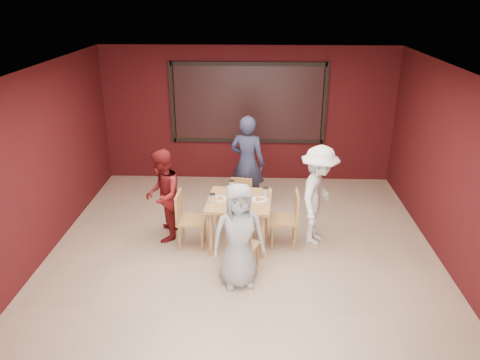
{
  "coord_description": "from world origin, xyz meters",
  "views": [
    {
      "loc": [
        0.22,
        -5.95,
        3.81
      ],
      "look_at": [
        -0.05,
        0.65,
        1.11
      ],
      "focal_mm": 35.0,
      "sensor_mm": 36.0,
      "label": 1
    }
  ],
  "objects_px": {
    "chair_back": "(240,198)",
    "diner_back": "(247,163)",
    "chair_left": "(187,216)",
    "dining_table": "(239,205)",
    "diner_left": "(163,196)",
    "diner_right": "(318,195)",
    "chair_front": "(242,244)",
    "chair_right": "(289,216)",
    "diner_front": "(239,236)"
  },
  "relations": [
    {
      "from": "chair_back",
      "to": "diner_front",
      "type": "distance_m",
      "value": 1.94
    },
    {
      "from": "chair_front",
      "to": "chair_right",
      "type": "distance_m",
      "value": 1.08
    },
    {
      "from": "chair_right",
      "to": "diner_front",
      "type": "height_order",
      "value": "diner_front"
    },
    {
      "from": "chair_left",
      "to": "dining_table",
      "type": "bearing_deg",
      "value": 5.81
    },
    {
      "from": "dining_table",
      "to": "chair_front",
      "type": "relative_size",
      "value": 1.29
    },
    {
      "from": "chair_front",
      "to": "diner_back",
      "type": "height_order",
      "value": "diner_back"
    },
    {
      "from": "chair_back",
      "to": "diner_front",
      "type": "xyz_separation_m",
      "value": [
        0.05,
        -1.91,
        0.31
      ]
    },
    {
      "from": "chair_left",
      "to": "diner_right",
      "type": "xyz_separation_m",
      "value": [
        2.06,
        0.22,
        0.3
      ]
    },
    {
      "from": "chair_back",
      "to": "chair_right",
      "type": "distance_m",
      "value": 1.15
    },
    {
      "from": "chair_back",
      "to": "diner_left",
      "type": "relative_size",
      "value": 0.51
    },
    {
      "from": "diner_back",
      "to": "chair_right",
      "type": "bearing_deg",
      "value": 132.85
    },
    {
      "from": "dining_table",
      "to": "diner_back",
      "type": "distance_m",
      "value": 1.37
    },
    {
      "from": "chair_back",
      "to": "diner_back",
      "type": "bearing_deg",
      "value": 79.02
    },
    {
      "from": "chair_front",
      "to": "diner_left",
      "type": "xyz_separation_m",
      "value": [
        -1.3,
        0.97,
        0.3
      ]
    },
    {
      "from": "chair_right",
      "to": "chair_left",
      "type": "bearing_deg",
      "value": -177.46
    },
    {
      "from": "chair_back",
      "to": "dining_table",
      "type": "bearing_deg",
      "value": -89.06
    },
    {
      "from": "chair_front",
      "to": "chair_left",
      "type": "xyz_separation_m",
      "value": [
        -0.89,
        0.74,
        0.05
      ]
    },
    {
      "from": "chair_back",
      "to": "diner_right",
      "type": "relative_size",
      "value": 0.48
    },
    {
      "from": "chair_front",
      "to": "chair_left",
      "type": "height_order",
      "value": "chair_left"
    },
    {
      "from": "dining_table",
      "to": "chair_right",
      "type": "xyz_separation_m",
      "value": [
        0.78,
        -0.01,
        -0.17
      ]
    },
    {
      "from": "dining_table",
      "to": "diner_back",
      "type": "relative_size",
      "value": 0.59
    },
    {
      "from": "chair_back",
      "to": "diner_front",
      "type": "height_order",
      "value": "diner_front"
    },
    {
      "from": "chair_front",
      "to": "chair_back",
      "type": "relative_size",
      "value": 1.05
    },
    {
      "from": "chair_back",
      "to": "chair_front",
      "type": "bearing_deg",
      "value": -87.16
    },
    {
      "from": "dining_table",
      "to": "diner_front",
      "type": "xyz_separation_m",
      "value": [
        0.04,
        -1.1,
        0.06
      ]
    },
    {
      "from": "dining_table",
      "to": "chair_back",
      "type": "height_order",
      "value": "dining_table"
    },
    {
      "from": "dining_table",
      "to": "diner_right",
      "type": "relative_size",
      "value": 0.65
    },
    {
      "from": "chair_left",
      "to": "chair_right",
      "type": "bearing_deg",
      "value": 2.54
    },
    {
      "from": "chair_front",
      "to": "diner_front",
      "type": "distance_m",
      "value": 0.4
    },
    {
      "from": "dining_table",
      "to": "chair_back",
      "type": "xyz_separation_m",
      "value": [
        -0.01,
        0.82,
        -0.25
      ]
    },
    {
      "from": "chair_right",
      "to": "diner_back",
      "type": "xyz_separation_m",
      "value": [
        -0.69,
        1.36,
        0.37
      ]
    },
    {
      "from": "chair_left",
      "to": "diner_back",
      "type": "bearing_deg",
      "value": 57.57
    },
    {
      "from": "chair_front",
      "to": "chair_right",
      "type": "height_order",
      "value": "chair_right"
    },
    {
      "from": "dining_table",
      "to": "chair_right",
      "type": "distance_m",
      "value": 0.8
    },
    {
      "from": "diner_front",
      "to": "diner_back",
      "type": "bearing_deg",
      "value": 76.29
    },
    {
      "from": "chair_back",
      "to": "chair_right",
      "type": "xyz_separation_m",
      "value": [
        0.79,
        -0.83,
        0.08
      ]
    },
    {
      "from": "chair_right",
      "to": "diner_left",
      "type": "height_order",
      "value": "diner_left"
    },
    {
      "from": "chair_left",
      "to": "diner_back",
      "type": "distance_m",
      "value": 1.74
    },
    {
      "from": "diner_left",
      "to": "chair_front",
      "type": "bearing_deg",
      "value": 49.13
    },
    {
      "from": "diner_right",
      "to": "chair_back",
      "type": "bearing_deg",
      "value": 81.71
    },
    {
      "from": "diner_front",
      "to": "chair_front",
      "type": "bearing_deg",
      "value": 71.05
    },
    {
      "from": "chair_back",
      "to": "chair_left",
      "type": "xyz_separation_m",
      "value": [
        -0.81,
        -0.9,
        0.08
      ]
    },
    {
      "from": "chair_back",
      "to": "diner_left",
      "type": "distance_m",
      "value": 1.43
    },
    {
      "from": "chair_back",
      "to": "chair_left",
      "type": "height_order",
      "value": "chair_left"
    },
    {
      "from": "diner_left",
      "to": "diner_right",
      "type": "relative_size",
      "value": 0.94
    },
    {
      "from": "chair_front",
      "to": "diner_back",
      "type": "bearing_deg",
      "value": 89.42
    },
    {
      "from": "chair_back",
      "to": "diner_back",
      "type": "distance_m",
      "value": 0.71
    },
    {
      "from": "chair_right",
      "to": "diner_left",
      "type": "relative_size",
      "value": 0.6
    },
    {
      "from": "dining_table",
      "to": "chair_back",
      "type": "distance_m",
      "value": 0.85
    },
    {
      "from": "chair_right",
      "to": "diner_front",
      "type": "bearing_deg",
      "value": -124.3
    }
  ]
}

